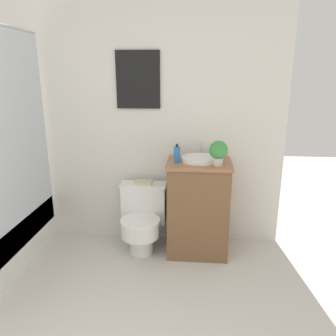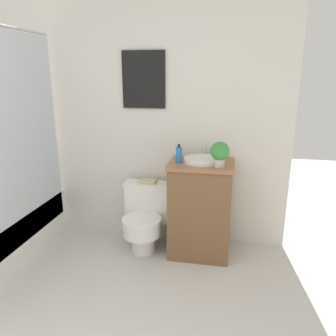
% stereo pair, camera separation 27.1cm
% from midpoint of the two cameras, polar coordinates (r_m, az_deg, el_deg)
% --- Properties ---
extents(wall_back, '(3.43, 0.07, 2.50)m').
position_cam_midpoint_polar(wall_back, '(3.24, -13.56, 9.06)').
color(wall_back, silver).
rests_on(wall_back, ground_plane).
extents(toilet, '(0.44, 0.50, 0.63)m').
position_cam_midpoint_polar(toilet, '(3.13, -6.99, -8.54)').
color(toilet, white).
rests_on(toilet, ground_plane).
extents(vanity, '(0.57, 0.45, 0.88)m').
position_cam_midpoint_polar(vanity, '(3.03, 2.69, -6.95)').
color(vanity, brown).
rests_on(vanity, ground_plane).
extents(sink, '(0.32, 0.36, 0.13)m').
position_cam_midpoint_polar(sink, '(2.91, 2.83, 1.55)').
color(sink, white).
rests_on(sink, vanity).
extents(soap_bottle, '(0.06, 0.06, 0.16)m').
position_cam_midpoint_polar(soap_bottle, '(2.85, -1.15, 2.35)').
color(soap_bottle, '#2D6BB2').
rests_on(soap_bottle, vanity).
extents(potted_plant, '(0.16, 0.16, 0.21)m').
position_cam_midpoint_polar(potted_plant, '(2.76, 6.01, 2.87)').
color(potted_plant, beige).
rests_on(potted_plant, vanity).
extents(book_on_tank, '(0.17, 0.12, 0.02)m').
position_cam_midpoint_polar(book_on_tank, '(3.12, -6.78, -2.51)').
color(book_on_tank, beige).
rests_on(book_on_tank, toilet).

